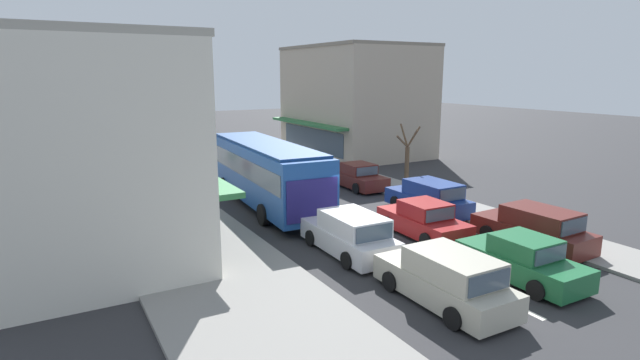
{
  "coord_description": "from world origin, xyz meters",
  "views": [
    {
      "loc": [
        -11.41,
        -17.85,
        6.55
      ],
      "look_at": [
        0.84,
        3.99,
        1.2
      ],
      "focal_mm": 28.0,
      "sensor_mm": 36.0,
      "label": 1
    }
  ],
  "objects_px": {
    "wagon_behind_bus_near": "(350,234)",
    "traffic_light_downstreet": "(158,125)",
    "parked_wagon_kerb_front": "(534,228)",
    "parked_wagon_kerb_second": "(429,198)",
    "pedestrian_with_handbag_near": "(166,163)",
    "city_bus": "(266,170)",
    "street_tree_right": "(407,163)",
    "parked_sedan_kerb_third": "(358,177)",
    "pedestrian_browsing_midblock": "(182,174)",
    "sedan_behind_bus_mid": "(522,260)",
    "sedan_adjacent_lane_lead": "(423,221)",
    "wagon_adjacent_lane_trail": "(446,279)"
  },
  "relations": [
    {
      "from": "sedan_adjacent_lane_lead",
      "to": "parked_wagon_kerb_front",
      "type": "relative_size",
      "value": 0.93
    },
    {
      "from": "sedan_adjacent_lane_lead",
      "to": "pedestrian_browsing_midblock",
      "type": "height_order",
      "value": "pedestrian_browsing_midblock"
    },
    {
      "from": "parked_sedan_kerb_third",
      "to": "pedestrian_browsing_midblock",
      "type": "distance_m",
      "value": 9.98
    },
    {
      "from": "sedan_adjacent_lane_lead",
      "to": "wagon_adjacent_lane_trail",
      "type": "distance_m",
      "value": 6.18
    },
    {
      "from": "pedestrian_with_handbag_near",
      "to": "city_bus",
      "type": "bearing_deg",
      "value": -71.73
    },
    {
      "from": "parked_wagon_kerb_second",
      "to": "parked_sedan_kerb_third",
      "type": "distance_m",
      "value": 6.16
    },
    {
      "from": "sedan_adjacent_lane_lead",
      "to": "parked_wagon_kerb_second",
      "type": "relative_size",
      "value": 0.94
    },
    {
      "from": "sedan_adjacent_lane_lead",
      "to": "street_tree_right",
      "type": "xyz_separation_m",
      "value": [
        3.95,
        5.99,
        1.11
      ]
    },
    {
      "from": "parked_sedan_kerb_third",
      "to": "street_tree_right",
      "type": "relative_size",
      "value": 1.09
    },
    {
      "from": "parked_wagon_kerb_second",
      "to": "traffic_light_downstreet",
      "type": "height_order",
      "value": "traffic_light_downstreet"
    },
    {
      "from": "parked_sedan_kerb_third",
      "to": "pedestrian_browsing_midblock",
      "type": "xyz_separation_m",
      "value": [
        -9.19,
        3.88,
        0.4
      ]
    },
    {
      "from": "city_bus",
      "to": "street_tree_right",
      "type": "distance_m",
      "value": 7.83
    },
    {
      "from": "parked_wagon_kerb_second",
      "to": "pedestrian_with_handbag_near",
      "type": "xyz_separation_m",
      "value": [
        -9.24,
        13.86,
        0.32
      ]
    },
    {
      "from": "parked_wagon_kerb_front",
      "to": "pedestrian_browsing_midblock",
      "type": "xyz_separation_m",
      "value": [
        -9.46,
        15.69,
        0.32
      ]
    },
    {
      "from": "wagon_behind_bus_near",
      "to": "traffic_light_downstreet",
      "type": "bearing_deg",
      "value": 95.28
    },
    {
      "from": "traffic_light_downstreet",
      "to": "parked_wagon_kerb_front",
      "type": "bearing_deg",
      "value": -71.3
    },
    {
      "from": "parked_sedan_kerb_third",
      "to": "street_tree_right",
      "type": "bearing_deg",
      "value": -62.71
    },
    {
      "from": "pedestrian_browsing_midblock",
      "to": "parked_sedan_kerb_third",
      "type": "bearing_deg",
      "value": -22.89
    },
    {
      "from": "city_bus",
      "to": "parked_wagon_kerb_front",
      "type": "bearing_deg",
      "value": -58.23
    },
    {
      "from": "parked_wagon_kerb_front",
      "to": "parked_sedan_kerb_third",
      "type": "height_order",
      "value": "parked_wagon_kerb_front"
    },
    {
      "from": "wagon_behind_bus_near",
      "to": "parked_wagon_kerb_front",
      "type": "relative_size",
      "value": 0.99
    },
    {
      "from": "city_bus",
      "to": "parked_sedan_kerb_third",
      "type": "distance_m",
      "value": 6.52
    },
    {
      "from": "sedan_behind_bus_mid",
      "to": "street_tree_right",
      "type": "xyz_separation_m",
      "value": [
        4.13,
        10.97,
        1.11
      ]
    },
    {
      "from": "city_bus",
      "to": "sedan_adjacent_lane_lead",
      "type": "relative_size",
      "value": 2.58
    },
    {
      "from": "traffic_light_downstreet",
      "to": "pedestrian_with_handbag_near",
      "type": "xyz_separation_m",
      "value": [
        -0.86,
        -6.03,
        -1.79
      ]
    },
    {
      "from": "wagon_behind_bus_near",
      "to": "parked_sedan_kerb_third",
      "type": "xyz_separation_m",
      "value": [
        6.27,
        8.98,
        -0.08
      ]
    },
    {
      "from": "wagon_behind_bus_near",
      "to": "parked_sedan_kerb_third",
      "type": "height_order",
      "value": "wagon_behind_bus_near"
    },
    {
      "from": "city_bus",
      "to": "street_tree_right",
      "type": "xyz_separation_m",
      "value": [
        7.69,
        -1.5,
        -0.11
      ]
    },
    {
      "from": "parked_wagon_kerb_front",
      "to": "pedestrian_with_handbag_near",
      "type": "relative_size",
      "value": 2.8
    },
    {
      "from": "sedan_behind_bus_mid",
      "to": "parked_wagon_kerb_front",
      "type": "height_order",
      "value": "parked_wagon_kerb_front"
    },
    {
      "from": "wagon_behind_bus_near",
      "to": "traffic_light_downstreet",
      "type": "relative_size",
      "value": 1.08
    },
    {
      "from": "sedan_behind_bus_mid",
      "to": "pedestrian_with_handbag_near",
      "type": "relative_size",
      "value": 2.58
    },
    {
      "from": "sedan_behind_bus_mid",
      "to": "parked_wagon_kerb_second",
      "type": "xyz_separation_m",
      "value": [
        2.73,
        7.54,
        0.08
      ]
    },
    {
      "from": "parked_wagon_kerb_second",
      "to": "wagon_behind_bus_near",
      "type": "bearing_deg",
      "value": -155.85
    },
    {
      "from": "wagon_adjacent_lane_trail",
      "to": "parked_wagon_kerb_second",
      "type": "height_order",
      "value": "same"
    },
    {
      "from": "city_bus",
      "to": "sedan_behind_bus_mid",
      "type": "relative_size",
      "value": 2.61
    },
    {
      "from": "sedan_behind_bus_mid",
      "to": "street_tree_right",
      "type": "bearing_deg",
      "value": 69.38
    },
    {
      "from": "city_bus",
      "to": "parked_sedan_kerb_third",
      "type": "height_order",
      "value": "city_bus"
    },
    {
      "from": "wagon_behind_bus_near",
      "to": "wagon_adjacent_lane_trail",
      "type": "xyz_separation_m",
      "value": [
        0.2,
        -4.81,
        0.0
      ]
    },
    {
      "from": "city_bus",
      "to": "parked_wagon_kerb_second",
      "type": "bearing_deg",
      "value": -38.12
    },
    {
      "from": "sedan_adjacent_lane_lead",
      "to": "street_tree_right",
      "type": "relative_size",
      "value": 1.09
    },
    {
      "from": "parked_sedan_kerb_third",
      "to": "street_tree_right",
      "type": "xyz_separation_m",
      "value": [
        1.41,
        -2.72,
        1.11
      ]
    },
    {
      "from": "city_bus",
      "to": "sedan_behind_bus_mid",
      "type": "bearing_deg",
      "value": -74.07
    },
    {
      "from": "street_tree_right",
      "to": "parked_sedan_kerb_third",
      "type": "bearing_deg",
      "value": 117.29
    },
    {
      "from": "parked_wagon_kerb_front",
      "to": "parked_sedan_kerb_third",
      "type": "bearing_deg",
      "value": 91.33
    },
    {
      "from": "city_bus",
      "to": "street_tree_right",
      "type": "height_order",
      "value": "street_tree_right"
    },
    {
      "from": "parked_wagon_kerb_front",
      "to": "street_tree_right",
      "type": "relative_size",
      "value": 1.18
    },
    {
      "from": "parked_wagon_kerb_second",
      "to": "street_tree_right",
      "type": "height_order",
      "value": "street_tree_right"
    },
    {
      "from": "street_tree_right",
      "to": "pedestrian_with_handbag_near",
      "type": "relative_size",
      "value": 2.38
    },
    {
      "from": "wagon_behind_bus_near",
      "to": "sedan_adjacent_lane_lead",
      "type": "bearing_deg",
      "value": 3.95
    }
  ]
}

